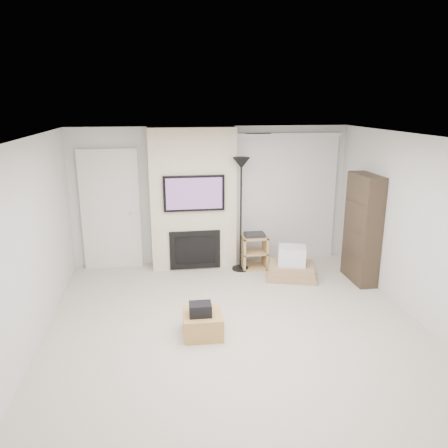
{
  "coord_description": "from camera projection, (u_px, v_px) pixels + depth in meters",
  "views": [
    {
      "loc": [
        -0.93,
        -5.0,
        2.91
      ],
      "look_at": [
        0.0,
        1.2,
        1.15
      ],
      "focal_mm": 35.0,
      "sensor_mm": 36.0,
      "label": 1
    }
  ],
  "objects": [
    {
      "name": "wall_left",
      "position": [
        24.0,
        252.0,
        4.98
      ],
      "size": [
        0.0,
        5.5,
        2.5
      ],
      "primitive_type": "cube",
      "rotation": [
        1.57,
        0.0,
        1.57
      ],
      "color": "silver",
      "rests_on": "ground"
    },
    {
      "name": "wall_back",
      "position": [
        211.0,
        196.0,
        7.96
      ],
      "size": [
        5.0,
        0.0,
        2.5
      ],
      "primitive_type": "cube",
      "rotation": [
        1.57,
        0.0,
        0.0
      ],
      "color": "silver",
      "rests_on": "ground"
    },
    {
      "name": "ceiling",
      "position": [
        240.0,
        139.0,
        5.0
      ],
      "size": [
        5.0,
        5.5,
        0.0
      ],
      "primitive_type": "cube",
      "color": "white",
      "rests_on": "wall_back"
    },
    {
      "name": "black_bag",
      "position": [
        200.0,
        309.0,
        5.51
      ],
      "size": [
        0.29,
        0.23,
        0.16
      ],
      "primitive_type": "cube",
      "rotation": [
        0.0,
        0.0,
        -0.03
      ],
      "color": "black",
      "rests_on": "ottoman"
    },
    {
      "name": "ottoman",
      "position": [
        203.0,
        324.0,
        5.62
      ],
      "size": [
        0.51,
        0.51,
        0.3
      ],
      "primitive_type": "cube",
      "rotation": [
        0.0,
        0.0,
        -0.03
      ],
      "color": "#B68547",
      "rests_on": "floor"
    },
    {
      "name": "av_stand",
      "position": [
        254.0,
        250.0,
        7.84
      ],
      "size": [
        0.45,
        0.38,
        0.66
      ],
      "color": "tan",
      "rests_on": "floor"
    },
    {
      "name": "floor_lamp",
      "position": [
        241.0,
        183.0,
        7.43
      ],
      "size": [
        0.3,
        0.3,
        2.01
      ],
      "color": "black",
      "rests_on": "floor"
    },
    {
      "name": "wall_right",
      "position": [
        427.0,
        233.0,
        5.7
      ],
      "size": [
        0.0,
        5.5,
        2.5
      ],
      "primitive_type": "cube",
      "rotation": [
        1.57,
        0.0,
        1.57
      ],
      "color": "silver",
      "rests_on": "ground"
    },
    {
      "name": "fireplace_wall",
      "position": [
        193.0,
        200.0,
        7.71
      ],
      "size": [
        1.5,
        0.47,
        2.5
      ],
      "color": "beige",
      "rests_on": "floor"
    },
    {
      "name": "floor",
      "position": [
        238.0,
        334.0,
        5.68
      ],
      "size": [
        5.0,
        5.5,
        0.0
      ],
      "primitive_type": "cube",
      "color": "#BFB3A3",
      "rests_on": "ground"
    },
    {
      "name": "bookshelf",
      "position": [
        362.0,
        229.0,
        7.16
      ],
      "size": [
        0.3,
        0.8,
        1.8
      ],
      "color": "#2E2319",
      "rests_on": "floor"
    },
    {
      "name": "hvac_vent",
      "position": [
        258.0,
        134.0,
        5.82
      ],
      "size": [
        0.35,
        0.18,
        0.01
      ],
      "primitive_type": "cube",
      "color": "silver",
      "rests_on": "ceiling"
    },
    {
      "name": "vertical_blinds",
      "position": [
        286.0,
        193.0,
        8.1
      ],
      "size": [
        1.98,
        0.1,
        2.37
      ],
      "color": "silver",
      "rests_on": "floor"
    },
    {
      "name": "entry_door",
      "position": [
        111.0,
        210.0,
        7.72
      ],
      "size": [
        1.02,
        0.11,
        2.14
      ],
      "color": "silver",
      "rests_on": "floor"
    },
    {
      "name": "box_stack",
      "position": [
        292.0,
        266.0,
        7.44
      ],
      "size": [
        0.97,
        0.83,
        0.55
      ],
      "color": "#A4815A",
      "rests_on": "floor"
    },
    {
      "name": "wall_front",
      "position": [
        318.0,
        378.0,
        2.72
      ],
      "size": [
        5.0,
        0.0,
        2.5
      ],
      "primitive_type": "cube",
      "rotation": [
        1.57,
        0.0,
        0.0
      ],
      "color": "silver",
      "rests_on": "ground"
    }
  ]
}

